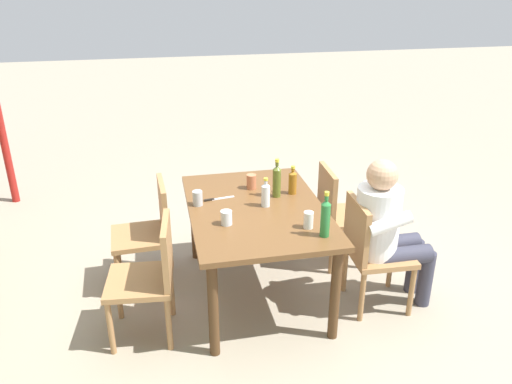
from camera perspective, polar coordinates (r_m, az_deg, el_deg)
ground_plane at (r=4.13m, az=0.00°, el=-11.18°), size 24.00×24.00×0.00m
dining_table at (r=3.79m, az=0.00°, el=-2.98°), size 1.43×0.99×0.76m
chair_near_left at (r=3.83m, az=12.77°, el=-6.20°), size 0.46×0.46×0.87m
chair_near_right at (r=4.35m, az=9.40°, el=-2.09°), size 0.46×0.46×0.87m
chair_far_left at (r=3.52m, az=-11.77°, el=-8.97°), size 0.48×0.48×0.87m
chair_far_right at (r=4.09m, az=-11.92°, el=-4.06°), size 0.46×0.46×0.87m
person_in_white_shirt at (r=3.79m, az=14.53°, el=-3.83°), size 0.47×0.62×1.18m
bottle_amber at (r=3.94m, az=4.15°, el=1.17°), size 0.06×0.06×0.23m
bottle_clear at (r=3.72m, az=1.08°, el=-0.21°), size 0.06×0.06×0.22m
bottle_olive at (r=3.87m, az=2.36°, el=1.31°), size 0.06×0.06×0.31m
bottle_green at (r=3.32m, az=7.84°, el=-2.84°), size 0.06×0.06×0.32m
cup_terracotta at (r=4.03m, az=-0.52°, el=1.18°), size 0.08×0.08×0.12m
cup_steel at (r=3.77m, az=-6.61°, el=-0.70°), size 0.07×0.07×0.11m
cup_white at (r=3.44m, az=5.94°, el=-3.15°), size 0.07×0.07×0.12m
cup_glass at (r=3.48m, az=-3.36°, el=-2.91°), size 0.08×0.08×0.10m
table_knife at (r=3.87m, az=-4.44°, el=-0.78°), size 0.06×0.24×0.01m
backpack_by_near_side at (r=5.12m, az=0.55°, el=-1.32°), size 0.32×0.24×0.40m
backpack_by_far_side at (r=5.13m, az=-1.75°, el=-1.15°), size 0.34×0.26×0.42m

